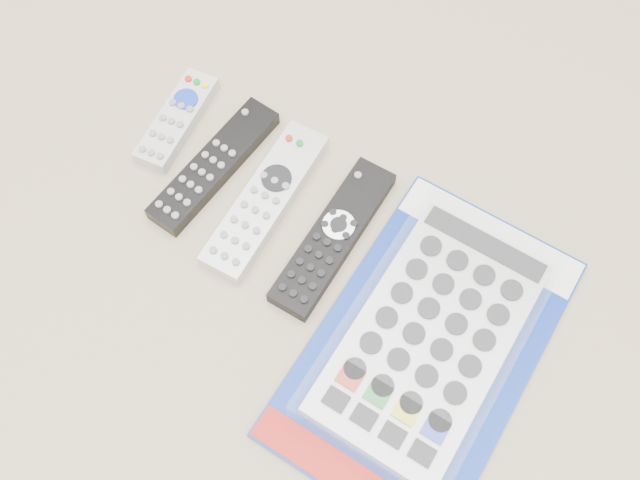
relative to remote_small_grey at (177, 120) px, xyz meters
The scene contains 5 objects.
remote_small_grey is the anchor object (origin of this frame).
remote_slim_black 0.08m from the remote_small_grey, 20.28° to the right, with size 0.06×0.20×0.02m.
remote_silver_dvd 0.16m from the remote_small_grey, 12.54° to the right, with size 0.07×0.22×0.02m.
remote_large_black 0.26m from the remote_small_grey, ahead, with size 0.06×0.21×0.02m.
jumbo_remote_packaged 0.42m from the remote_small_grey, 11.44° to the right, with size 0.23×0.37×0.05m.
Camera 1 is at (0.21, -0.28, 0.76)m, focal length 40.00 mm.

